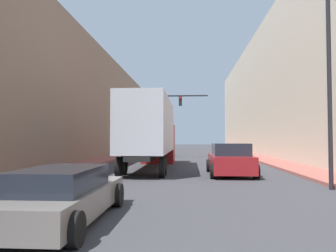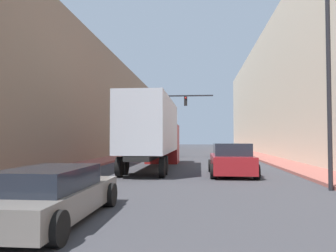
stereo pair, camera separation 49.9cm
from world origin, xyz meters
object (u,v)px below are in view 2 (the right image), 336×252
at_px(suv_car, 231,160).
at_px(traffic_signal_gantry, 152,112).
at_px(semi_truck, 154,132).
at_px(street_lamp, 328,50).
at_px(sedan_car, 53,195).

height_order(suv_car, traffic_signal_gantry, traffic_signal_gantry).
xyz_separation_m(semi_truck, street_lamp, (7.58, -7.83, 2.84)).
xyz_separation_m(traffic_signal_gantry, street_lamp, (9.34, -18.80, 0.73)).
relative_size(semi_truck, street_lamp, 1.43).
relative_size(traffic_signal_gantry, street_lamp, 0.96).
xyz_separation_m(sedan_car, suv_car, (4.94, 9.78, 0.18)).
bearing_deg(sedan_car, street_lamp, 32.80).
bearing_deg(semi_truck, suv_car, -36.18).
height_order(traffic_signal_gantry, street_lamp, street_lamp).
distance_m(suv_car, traffic_signal_gantry, 15.94).
bearing_deg(sedan_car, traffic_signal_gantry, 93.02).
bearing_deg(street_lamp, suv_car, 124.38).
distance_m(semi_truck, suv_car, 5.73).
distance_m(semi_truck, street_lamp, 11.26).
relative_size(sedan_car, street_lamp, 0.57).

